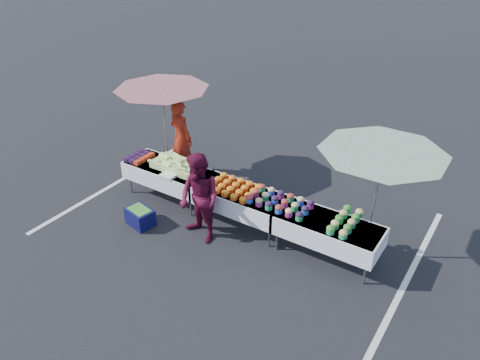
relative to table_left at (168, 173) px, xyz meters
The scene contains 17 objects.
ground 1.89m from the table_left, ahead, with size 80.00×80.00×0.00m, color black.
stripe_left 1.52m from the table_left, behind, with size 0.10×5.00×0.00m, color silver.
stripe_right 5.03m from the table_left, ahead, with size 0.10×5.00×0.00m, color silver.
table_left is the anchor object (origin of this frame).
table_center 1.80m from the table_left, ahead, with size 1.86×0.81×0.75m.
table_right 3.60m from the table_left, ahead, with size 1.86×0.81×0.75m.
berry_punnets 0.74m from the table_left, behind, with size 0.40×0.54×0.08m.
corn_pile 0.36m from the table_left, 10.10° to the left, with size 1.16×0.57×0.26m.
plastic_bags 0.47m from the table_left, 45.00° to the right, with size 0.30×0.25×0.05m, color white.
carrot_bowls 1.66m from the table_left, ahead, with size 0.95×0.69×0.11m.
potato_cups 2.66m from the table_left, ahead, with size 1.14×0.58×0.16m.
bean_baskets 3.87m from the table_left, ahead, with size 0.36×0.86×0.15m.
vendor 1.14m from the table_left, 113.72° to the left, with size 0.64×0.42×1.77m, color #A42612.
customer 1.63m from the table_left, 27.76° to the right, with size 0.84×0.65×1.72m, color #580D28.
umbrella_left 1.68m from the table_left, 131.19° to the left, with size 2.12×2.12×2.08m.
umbrella_right 4.42m from the table_left, ahead, with size 2.68×2.68×2.10m.
storage_bin 1.15m from the table_left, 80.56° to the right, with size 0.60×0.49×0.35m.
Camera 1 is at (4.09, -6.25, 5.36)m, focal length 35.00 mm.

